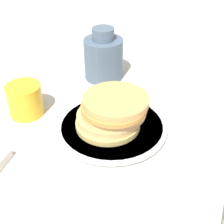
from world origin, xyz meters
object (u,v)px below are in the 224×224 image
at_px(cream_jug, 104,57).
at_px(pancake_stack, 112,112).
at_px(plate, 112,126).
at_px(juice_glass, 26,99).

bearing_deg(cream_jug, pancake_stack, -150.47).
bearing_deg(cream_jug, plate, -150.52).
distance_m(juice_glass, cream_jug, 0.26).
bearing_deg(pancake_stack, plate, -155.64).
height_order(pancake_stack, cream_jug, cream_jug).
relative_size(juice_glass, cream_jug, 0.56).
distance_m(pancake_stack, juice_glass, 0.22).
relative_size(plate, pancake_stack, 1.56).
bearing_deg(juice_glass, pancake_stack, -82.96).
height_order(pancake_stack, juice_glass, pancake_stack).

